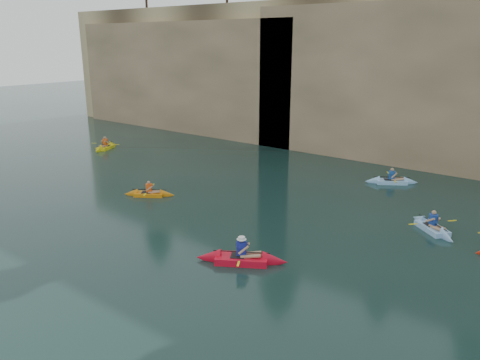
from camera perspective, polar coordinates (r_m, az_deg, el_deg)
The scene contains 11 objects.
ground at distance 18.12m, azimuth -11.64°, elevation -11.59°, with size 160.00×160.00×0.00m, color black.
cliff at distance 42.11m, azimuth 21.01°, elevation 12.20°, with size 70.00×16.00×12.00m, color tan.
cliff_slab_west at distance 46.18m, azimuth -7.13°, elevation 12.55°, with size 26.00×2.40×10.56m, color tan.
cliff_slab_center at distance 34.48m, azimuth 20.43°, elevation 11.01°, with size 24.00×2.40×11.40m, color tan.
sea_cave_west at distance 44.68m, azimuth -5.72°, elevation 8.23°, with size 4.50×1.00×4.00m, color black.
sea_cave_center at distance 36.70m, azimuth 10.52°, elevation 5.57°, with size 3.50×1.00×3.20m, color black.
main_kayaker at distance 18.78m, azimuth 0.19°, elevation -9.53°, with size 3.57×2.59×1.36m.
kayaker_orange at distance 27.01m, azimuth -11.00°, elevation -1.65°, with size 2.78×2.15×1.10m.
kayaker_ltblue_near at distance 23.51m, azimuth 22.38°, elevation -5.39°, with size 2.88×2.60×1.24m.
kayaker_yellow at distance 39.67m, azimuth -16.06°, elevation 3.89°, with size 2.31×3.13×1.27m.
kayaker_ltblue_mid at distance 30.30m, azimuth 17.95°, elevation -0.13°, with size 3.10×2.38×1.23m.
Camera 1 is at (12.38, -10.17, 8.46)m, focal length 35.00 mm.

